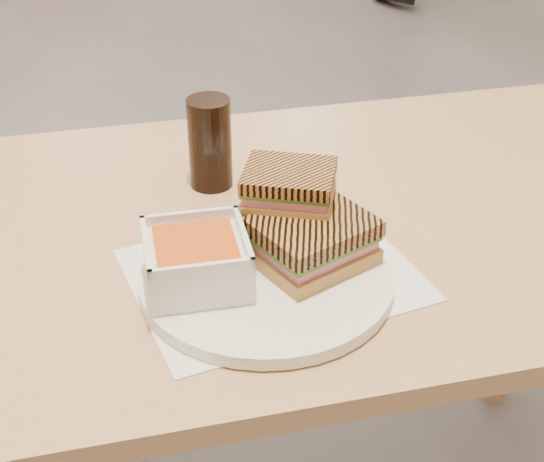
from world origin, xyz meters
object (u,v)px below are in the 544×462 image
object	(u,v)px
main_table	(304,282)
soup_bowl	(197,262)
panini_lower	(313,241)
plate	(266,279)
cola_glass	(210,143)

from	to	relation	value
main_table	soup_bowl	distance (m)	0.27
main_table	panini_lower	distance (m)	0.21
soup_bowl	panini_lower	distance (m)	0.14
plate	panini_lower	world-z (taller)	panini_lower
plate	soup_bowl	bearing A→B (deg)	168.44
plate	cola_glass	xyz separation A→B (m)	(0.01, 0.26, 0.06)
main_table	cola_glass	distance (m)	0.24
main_table	panini_lower	world-z (taller)	panini_lower
plate	soup_bowl	size ratio (longest dim) A/B	2.24
soup_bowl	cola_glass	xyz separation A→B (m)	(0.09, 0.25, 0.02)
plate	soup_bowl	xyz separation A→B (m)	(-0.08, 0.02, 0.03)
cola_glass	plate	bearing A→B (deg)	-93.19
panini_lower	cola_glass	distance (m)	0.26
main_table	panini_lower	bearing A→B (deg)	-110.60
plate	panini_lower	size ratio (longest dim) A/B	1.93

